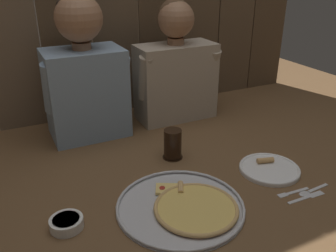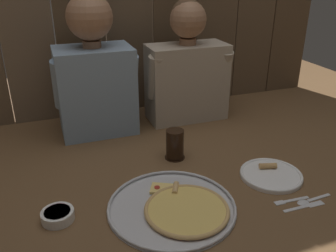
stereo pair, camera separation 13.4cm
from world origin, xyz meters
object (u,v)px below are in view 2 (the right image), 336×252
drinking_glass (175,144)px  pizza_tray (177,207)px  diner_left (94,69)px  diner_right (187,68)px  dinner_plate (271,174)px  dipping_bowl (58,215)px

drinking_glass → pizza_tray: bearing=-109.5°
diner_left → diner_right: size_ratio=1.08×
dinner_plate → drinking_glass: bearing=138.1°
dinner_plate → drinking_glass: (-0.29, 0.26, 0.05)m
pizza_tray → diner_left: diner_left is taller
dipping_bowl → dinner_plate: bearing=-1.0°
dinner_plate → diner_left: 0.88m
dipping_bowl → diner_right: (0.69, 0.62, 0.25)m
pizza_tray → dinner_plate: (0.40, 0.07, -0.00)m
dinner_plate → drinking_glass: 0.39m
dinner_plate → diner_right: size_ratio=0.40×
drinking_glass → diner_left: (-0.25, 0.38, 0.24)m
dipping_bowl → diner_left: size_ratio=0.16×
pizza_tray → diner_right: 0.81m
pizza_tray → drinking_glass: bearing=70.5°
diner_left → diner_right: 0.45m
dinner_plate → diner_left: bearing=130.1°
dinner_plate → diner_right: diner_right is taller
drinking_glass → dipping_bowl: 0.55m
diner_left → diner_right: (0.45, -0.00, -0.03)m
dinner_plate → dipping_bowl: 0.77m
drinking_glass → dipping_bowl: (-0.48, -0.25, -0.04)m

